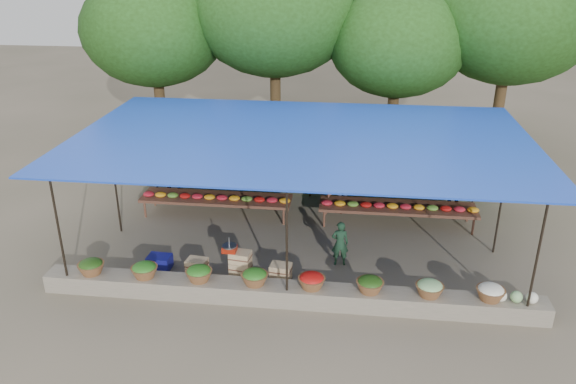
# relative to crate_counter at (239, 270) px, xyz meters

# --- Properties ---
(ground) EXTENTS (60.00, 60.00, 0.00)m
(ground) POSITION_rel_crate_counter_xyz_m (1.17, 2.09, -0.31)
(ground) COLOR brown
(ground) RESTS_ON ground
(stone_curb) EXTENTS (10.60, 0.55, 0.40)m
(stone_curb) POSITION_rel_crate_counter_xyz_m (1.17, -0.66, -0.11)
(stone_curb) COLOR #6A6655
(stone_curb) RESTS_ON ground
(stall_canopy) EXTENTS (10.80, 6.60, 2.82)m
(stall_canopy) POSITION_rel_crate_counter_xyz_m (1.17, 2.15, 2.37)
(stall_canopy) COLOR black
(stall_canopy) RESTS_ON ground
(produce_baskets) EXTENTS (8.98, 0.58, 0.34)m
(produce_baskets) POSITION_rel_crate_counter_xyz_m (1.07, -0.66, 0.25)
(produce_baskets) COLOR brown
(produce_baskets) RESTS_ON stone_curb
(netting_backdrop) EXTENTS (10.60, 0.06, 2.50)m
(netting_backdrop) POSITION_rel_crate_counter_xyz_m (1.17, 5.24, 0.94)
(netting_backdrop) COLOR #174118
(netting_backdrop) RESTS_ON ground
(tree_row) EXTENTS (16.51, 5.50, 7.12)m
(tree_row) POSITION_rel_crate_counter_xyz_m (1.67, 8.17, 4.39)
(tree_row) COLOR #352713
(tree_row) RESTS_ON ground
(fruit_table_left) EXTENTS (4.21, 0.95, 0.93)m
(fruit_table_left) POSITION_rel_crate_counter_xyz_m (-1.32, 3.44, 0.30)
(fruit_table_left) COLOR #49291D
(fruit_table_left) RESTS_ON ground
(fruit_table_right) EXTENTS (4.21, 0.95, 0.93)m
(fruit_table_right) POSITION_rel_crate_counter_xyz_m (3.68, 3.44, 0.30)
(fruit_table_right) COLOR #49291D
(fruit_table_right) RESTS_ON ground
(crate_counter) EXTENTS (2.39, 0.39, 0.77)m
(crate_counter) POSITION_rel_crate_counter_xyz_m (0.00, 0.00, 0.00)
(crate_counter) COLOR tan
(crate_counter) RESTS_ON ground
(weighing_scale) EXTENTS (0.33, 0.33, 0.35)m
(weighing_scale) POSITION_rel_crate_counter_xyz_m (-0.21, 0.00, 0.54)
(weighing_scale) COLOR #A9200D
(weighing_scale) RESTS_ON crate_counter
(vendor_seated) EXTENTS (0.43, 0.30, 1.12)m
(vendor_seated) POSITION_rel_crate_counter_xyz_m (2.20, 1.05, 0.25)
(vendor_seated) COLOR #193724
(vendor_seated) RESTS_ON ground
(customer_left) EXTENTS (1.05, 0.91, 1.86)m
(customer_left) POSITION_rel_crate_counter_xyz_m (-2.89, 4.36, 0.62)
(customer_left) COLOR slate
(customer_left) RESTS_ON ground
(customer_mid) EXTENTS (1.38, 1.30, 1.87)m
(customer_mid) POSITION_rel_crate_counter_xyz_m (2.21, 4.02, 0.62)
(customer_mid) COLOR slate
(customer_mid) RESTS_ON ground
(customer_right) EXTENTS (1.03, 0.77, 1.62)m
(customer_right) POSITION_rel_crate_counter_xyz_m (5.23, 4.19, 0.50)
(customer_right) COLOR slate
(customer_right) RESTS_ON ground
(blue_crate_front) EXTENTS (0.47, 0.35, 0.27)m
(blue_crate_front) POSITION_rel_crate_counter_xyz_m (-3.65, -0.48, -0.18)
(blue_crate_front) COLOR navy
(blue_crate_front) RESTS_ON ground
(blue_crate_back) EXTENTS (0.55, 0.41, 0.32)m
(blue_crate_back) POSITION_rel_crate_counter_xyz_m (-1.98, 0.37, -0.15)
(blue_crate_back) COLOR navy
(blue_crate_back) RESTS_ON ground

